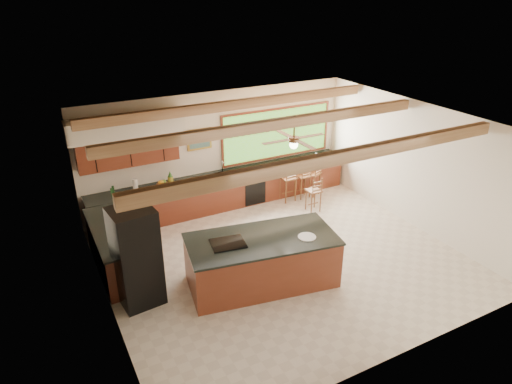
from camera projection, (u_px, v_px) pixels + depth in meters
ground at (283, 259)px, 9.82m from camera, size 7.20×7.20×0.00m
room_shell at (262, 154)px, 9.34m from camera, size 7.27×6.54×3.02m
counter_run at (202, 202)px, 11.30m from camera, size 7.12×3.10×1.25m
island at (262, 260)px, 8.87m from camera, size 3.05×1.82×1.02m
refrigerator at (136, 257)px, 8.17m from camera, size 0.81×0.79×1.90m
bar_stool_a at (289, 179)px, 12.15m from camera, size 0.40×0.40×1.09m
bar_stool_b at (315, 192)px, 11.62m from camera, size 0.35×0.35×0.95m
bar_stool_c at (314, 174)px, 12.50m from camera, size 0.50×0.50×1.05m
bar_stool_d at (304, 177)px, 12.36m from camera, size 0.40×0.40×1.05m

